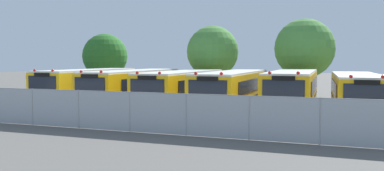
# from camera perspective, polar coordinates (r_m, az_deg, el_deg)

# --- Properties ---
(ground_plane) EXTENTS (160.00, 160.00, 0.00)m
(ground_plane) POSITION_cam_1_polar(r_m,az_deg,el_deg) (26.16, 6.10, -3.64)
(ground_plane) COLOR #595651
(school_bus_0) EXTENTS (2.73, 10.64, 2.77)m
(school_bus_0) POSITION_cam_1_polar(r_m,az_deg,el_deg) (30.74, -14.73, 0.08)
(school_bus_0) COLOR yellow
(school_bus_0) RESTS_ON ground_plane
(school_bus_1) EXTENTS (2.72, 11.09, 2.74)m
(school_bus_1) POSITION_cam_1_polar(r_m,az_deg,el_deg) (28.62, -8.43, -0.12)
(school_bus_1) COLOR #EAA80C
(school_bus_1) RESTS_ON ground_plane
(school_bus_2) EXTENTS (2.61, 11.57, 2.71)m
(school_bus_2) POSITION_cam_1_polar(r_m,az_deg,el_deg) (27.24, -1.28, -0.31)
(school_bus_2) COLOR #EAA80C
(school_bus_2) RESTS_ON ground_plane
(school_bus_3) EXTENTS (2.63, 11.64, 2.73)m
(school_bus_3) POSITION_cam_1_polar(r_m,az_deg,el_deg) (25.78, 6.07, -0.53)
(school_bus_3) COLOR #EAA80C
(school_bus_3) RESTS_ON ground_plane
(school_bus_4) EXTENTS (2.65, 11.06, 2.79)m
(school_bus_4) POSITION_cam_1_polar(r_m,az_deg,el_deg) (25.51, 14.44, -0.62)
(school_bus_4) COLOR #EAA80C
(school_bus_4) RESTS_ON ground_plane
(school_bus_5) EXTENTS (2.88, 10.92, 2.64)m
(school_bus_5) POSITION_cam_1_polar(r_m,az_deg,el_deg) (25.50, 22.76, -0.95)
(school_bus_5) COLOR #EAA80C
(school_bus_5) RESTS_ON ground_plane
(tree_0) EXTENTS (4.61, 4.61, 6.06)m
(tree_0) POSITION_cam_1_polar(r_m,az_deg,el_deg) (41.76, -12.73, 4.13)
(tree_0) COLOR #4C3823
(tree_0) RESTS_ON ground_plane
(tree_1) EXTENTS (4.64, 4.63, 6.40)m
(tree_1) POSITION_cam_1_polar(r_m,az_deg,el_deg) (35.19, 3.26, 5.01)
(tree_1) COLOR #4C3823
(tree_1) RESTS_ON ground_plane
(tree_2) EXTENTS (5.01, 5.01, 6.82)m
(tree_2) POSITION_cam_1_polar(r_m,az_deg,el_deg) (34.44, 15.95, 5.21)
(tree_2) COLOR #4C3823
(tree_2) RESTS_ON ground_plane
(chainlink_fence) EXTENTS (28.12, 0.07, 1.89)m
(chainlink_fence) POSITION_cam_1_polar(r_m,az_deg,el_deg) (17.30, -0.84, -4.14)
(chainlink_fence) COLOR #9EA0A3
(chainlink_fence) RESTS_ON ground_plane
(traffic_cone) EXTENTS (0.50, 0.50, 0.66)m
(traffic_cone) POSITION_cam_1_polar(r_m,az_deg,el_deg) (18.21, 7.69, -5.84)
(traffic_cone) COLOR #EA5914
(traffic_cone) RESTS_ON ground_plane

